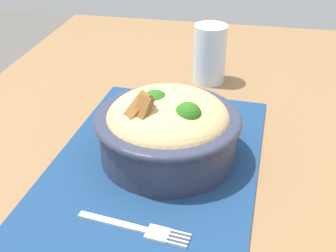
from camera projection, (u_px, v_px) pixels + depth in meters
name	position (u px, v px, depth m)	size (l,w,h in m)	color
table	(154.00, 219.00, 0.61)	(1.38, 0.76, 0.76)	olive
placemat	(151.00, 172.00, 0.60)	(0.47, 0.28, 0.00)	navy
bowl	(168.00, 127.00, 0.60)	(0.23, 0.23, 0.11)	#2D3347
fork	(138.00, 229.00, 0.50)	(0.03, 0.14, 0.00)	silver
drinking_glass	(209.00, 58.00, 0.83)	(0.06, 0.06, 0.11)	silver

